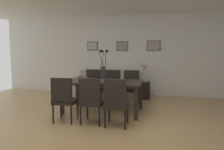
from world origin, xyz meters
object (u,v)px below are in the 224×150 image
at_px(dining_chair_near_left, 64,98).
at_px(sofa, 107,88).
at_px(dining_chair_near_right, 93,84).
at_px(bowl_near_left, 78,80).
at_px(framed_picture_center, 122,46).
at_px(bowl_far_left, 100,81).
at_px(table_lamp, 144,69).
at_px(framed_picture_right, 154,46).
at_px(dining_chair_far_right, 112,85).
at_px(side_table, 144,90).
at_px(dining_chair_mid_left, 116,101).
at_px(bowl_near_right, 85,78).
at_px(dining_chair_mid_right, 131,86).
at_px(centerpiece_vase, 103,69).
at_px(framed_picture_left, 93,46).
at_px(dining_table, 103,84).
at_px(dining_chair_far_left, 92,99).

xyz_separation_m(dining_chair_near_left, sofa, (0.18, 2.69, -0.23)).
height_order(dining_chair_near_right, bowl_near_left, dining_chair_near_right).
xyz_separation_m(bowl_near_left, framed_picture_center, (0.54, 2.47, 0.83)).
bearing_deg(sofa, bowl_far_left, -79.34).
distance_m(table_lamp, framed_picture_right, 0.95).
xyz_separation_m(dining_chair_far_right, bowl_far_left, (0.01, -1.11, 0.27)).
height_order(side_table, framed_picture_center, framed_picture_center).
bearing_deg(side_table, framed_picture_center, 144.44).
xyz_separation_m(bowl_near_left, side_table, (1.34, 1.90, -0.52)).
distance_m(dining_chair_near_right, dining_chair_mid_left, 2.11).
distance_m(dining_chair_far_right, bowl_near_right, 0.89).
xyz_separation_m(dining_chair_mid_right, centerpiece_vase, (-0.52, -0.89, 0.51)).
distance_m(dining_chair_mid_left, framed_picture_left, 3.70).
xyz_separation_m(centerpiece_vase, sofa, (-0.38, 1.77, -0.74)).
height_order(bowl_near_left, bowl_near_right, same).
relative_size(dining_chair_near_left, side_table, 1.77).
xyz_separation_m(centerpiece_vase, table_lamp, (0.80, 1.68, -0.13)).
bearing_deg(framed_picture_right, dining_chair_mid_right, -110.37).
bearing_deg(bowl_far_left, dining_table, 90.00).
height_order(dining_table, sofa, sofa).
xyz_separation_m(dining_chair_far_left, bowl_far_left, (-0.02, 0.66, 0.27)).
xyz_separation_m(table_lamp, framed_picture_right, (0.23, 0.57, 0.72)).
height_order(dining_table, dining_chair_mid_right, dining_chair_mid_right).
bearing_deg(dining_chair_far_right, bowl_near_right, -128.55).
distance_m(dining_chair_mid_right, framed_picture_center, 1.83).
bearing_deg(dining_chair_far_left, dining_chair_mid_left, -4.62).
xyz_separation_m(bowl_near_right, framed_picture_left, (-0.49, 2.03, 0.83)).
distance_m(centerpiece_vase, bowl_near_right, 0.63).
xyz_separation_m(centerpiece_vase, bowl_far_left, (-0.00, -0.22, -0.24)).
distance_m(bowl_far_left, framed_picture_left, 2.80).
xyz_separation_m(dining_chair_near_right, dining_chair_far_left, (0.59, -1.76, 0.00)).
xyz_separation_m(dining_chair_near_left, bowl_near_right, (0.01, 1.14, 0.27)).
xyz_separation_m(bowl_far_left, sofa, (-0.37, 1.99, -0.50)).
height_order(bowl_near_left, framed_picture_center, framed_picture_center).
distance_m(dining_chair_far_right, dining_chair_mid_right, 0.53).
bearing_deg(framed_picture_left, centerpiece_vase, -65.37).
height_order(dining_chair_near_left, dining_chair_near_right, same).
xyz_separation_m(sofa, framed_picture_right, (1.40, 0.48, 1.33)).
distance_m(bowl_near_left, sofa, 2.06).
relative_size(sofa, framed_picture_right, 4.79).
xyz_separation_m(dining_table, sofa, (-0.37, 1.77, -0.39)).
bearing_deg(dining_chair_mid_left, centerpiece_vase, 119.63).
bearing_deg(dining_chair_far_left, bowl_near_left, 130.53).
bearing_deg(dining_chair_near_right, bowl_near_left, -88.65).
height_order(dining_chair_far_left, bowl_near_left, dining_chair_far_left).
bearing_deg(framed_picture_right, dining_table, -114.60).
height_order(dining_chair_mid_left, framed_picture_right, framed_picture_right).
xyz_separation_m(framed_picture_left, framed_picture_right, (2.06, -0.00, 0.00)).
xyz_separation_m(dining_chair_near_left, dining_chair_far_right, (0.54, 1.81, 0.00)).
xyz_separation_m(bowl_near_right, sofa, (0.17, 1.54, -0.50)).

